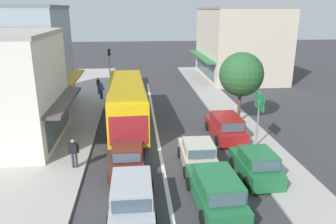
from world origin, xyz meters
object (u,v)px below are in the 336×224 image
at_px(city_bus, 127,100).
at_px(parked_hatchback_kerb_front, 256,165).
at_px(wagon_behind_bus_near, 132,195).
at_px(street_tree_right, 241,75).
at_px(traffic_light_downstreet, 109,61).
at_px(wagon_adjacent_lane_trail, 216,190).
at_px(pedestrian_with_handbag_near, 98,85).
at_px(directional_road_sign, 259,106).
at_px(pedestrian_far_walker, 101,89).
at_px(sedan_queue_far_back, 127,159).
at_px(pedestrian_browsing_midblock, 74,152).
at_px(sedan_adjacent_lane_lead, 198,155).
at_px(parked_wagon_kerb_second, 225,127).

height_order(city_bus, parked_hatchback_kerb_front, city_bus).
distance_m(wagon_behind_bus_near, street_tree_right, 13.58).
distance_m(parked_hatchback_kerb_front, traffic_light_downstreet, 23.14).
relative_size(wagon_adjacent_lane_trail, pedestrian_with_handbag_near, 2.81).
distance_m(parked_hatchback_kerb_front, pedestrian_with_handbag_near, 20.44).
height_order(parked_hatchback_kerb_front, pedestrian_with_handbag_near, pedestrian_with_handbag_near).
bearing_deg(parked_hatchback_kerb_front, directional_road_sign, 69.39).
xyz_separation_m(wagon_behind_bus_near, parked_hatchback_kerb_front, (6.28, 2.29, -0.04)).
bearing_deg(traffic_light_downstreet, parked_hatchback_kerb_front, -67.66).
xyz_separation_m(parked_hatchback_kerb_front, pedestrian_far_walker, (-9.25, 15.92, 0.36)).
xyz_separation_m(sedan_queue_far_back, directional_road_sign, (7.91, 2.16, 2.04)).
relative_size(traffic_light_downstreet, pedestrian_browsing_midblock, 2.58).
xyz_separation_m(parked_hatchback_kerb_front, directional_road_sign, (1.37, 3.66, 1.99)).
bearing_deg(pedestrian_browsing_midblock, city_bus, 68.97).
relative_size(city_bus, street_tree_right, 2.04).
bearing_deg(sedan_adjacent_lane_lead, street_tree_right, 57.01).
xyz_separation_m(street_tree_right, pedestrian_far_walker, (-10.93, 7.64, -2.67)).
height_order(traffic_light_downstreet, directional_road_sign, traffic_light_downstreet).
relative_size(sedan_adjacent_lane_lead, parked_hatchback_kerb_front, 1.13).
bearing_deg(parked_wagon_kerb_second, street_tree_right, 56.82).
bearing_deg(parked_wagon_kerb_second, parked_hatchback_kerb_front, -89.31).
bearing_deg(city_bus, wagon_behind_bus_near, -87.92).
relative_size(city_bus, pedestrian_far_walker, 6.71).
bearing_deg(wagon_behind_bus_near, parked_hatchback_kerb_front, 20.08).
bearing_deg(pedestrian_with_handbag_near, traffic_light_downstreet, 73.83).
height_order(wagon_adjacent_lane_trail, traffic_light_downstreet, traffic_light_downstreet).
bearing_deg(directional_road_sign, pedestrian_far_walker, 130.90).
height_order(parked_hatchback_kerb_front, traffic_light_downstreet, traffic_light_downstreet).
relative_size(wagon_adjacent_lane_trail, wagon_behind_bus_near, 1.02).
bearing_deg(sedan_adjacent_lane_lead, parked_hatchback_kerb_front, -29.61).
height_order(parked_wagon_kerb_second, pedestrian_far_walker, pedestrian_far_walker).
xyz_separation_m(parked_hatchback_kerb_front, pedestrian_with_handbag_near, (-9.72, 17.98, 0.36)).
distance_m(parked_wagon_kerb_second, directional_road_sign, 3.12).
bearing_deg(wagon_adjacent_lane_trail, pedestrian_browsing_midblock, 149.05).
distance_m(sedan_adjacent_lane_lead, pedestrian_with_handbag_near, 17.89).
relative_size(street_tree_right, pedestrian_with_handbag_near, 3.29).
xyz_separation_m(city_bus, pedestrian_with_handbag_near, (-3.05, 9.20, -0.81)).
bearing_deg(directional_road_sign, sedan_adjacent_lane_lead, -152.51).
xyz_separation_m(directional_road_sign, pedestrian_browsing_midblock, (-10.74, -1.86, -1.64)).
bearing_deg(wagon_adjacent_lane_trail, sedan_queue_far_back, 136.28).
bearing_deg(sedan_adjacent_lane_lead, parked_wagon_kerb_second, 57.14).
xyz_separation_m(wagon_adjacent_lane_trail, directional_road_sign, (4.01, 5.90, 1.96)).
bearing_deg(wagon_adjacent_lane_trail, traffic_light_downstreet, 104.57).
xyz_separation_m(traffic_light_downstreet, street_tree_right, (10.44, -13.02, 0.89)).
relative_size(wagon_behind_bus_near, pedestrian_with_handbag_near, 2.77).
distance_m(wagon_behind_bus_near, parked_wagon_kerb_second, 10.05).
relative_size(parked_hatchback_kerb_front, directional_road_sign, 1.04).
relative_size(sedan_adjacent_lane_lead, traffic_light_downstreet, 1.01).
relative_size(directional_road_sign, street_tree_right, 0.67).
height_order(sedan_queue_far_back, pedestrian_browsing_midblock, pedestrian_browsing_midblock).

